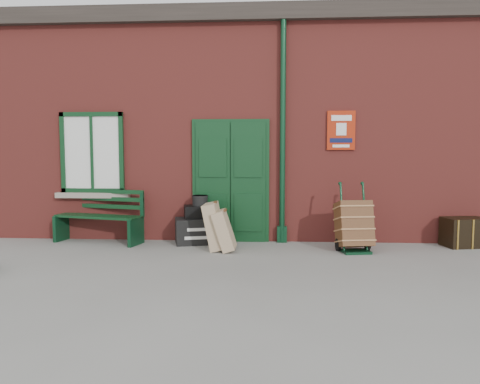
# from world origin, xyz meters

# --- Properties ---
(ground) EXTENTS (80.00, 80.00, 0.00)m
(ground) POSITION_xyz_m (0.00, 0.00, 0.00)
(ground) COLOR gray
(ground) RESTS_ON ground
(station_building) EXTENTS (10.30, 4.30, 4.36)m
(station_building) POSITION_xyz_m (-0.00, 3.49, 2.16)
(station_building) COLOR #94362F
(station_building) RESTS_ON ground
(bench) EXTENTS (1.69, 0.87, 1.00)m
(bench) POSITION_xyz_m (-2.70, 1.25, 0.50)
(bench) COLOR #0E3318
(bench) RESTS_ON ground
(houdini_trunk) EXTENTS (1.02, 0.72, 0.46)m
(houdini_trunk) POSITION_xyz_m (-0.82, 1.25, 0.23)
(houdini_trunk) COLOR black
(houdini_trunk) RESTS_ON ground
(strongbox) EXTENTS (0.58, 0.48, 0.23)m
(strongbox) POSITION_xyz_m (-0.87, 1.25, 0.58)
(strongbox) COLOR black
(strongbox) RESTS_ON houdini_trunk
(hatbox) EXTENTS (0.34, 0.34, 0.18)m
(hatbox) POSITION_xyz_m (-0.84, 1.25, 0.79)
(hatbox) COLOR black
(hatbox) RESTS_ON strongbox
(suitcase_back) EXTENTS (0.38, 0.56, 0.81)m
(suitcase_back) POSITION_xyz_m (-0.52, 0.72, 0.41)
(suitcase_back) COLOR tan
(suitcase_back) RESTS_ON ground
(suitcase_front) EXTENTS (0.40, 0.51, 0.70)m
(suitcase_front) POSITION_xyz_m (-0.34, 0.62, 0.35)
(suitcase_front) COLOR tan
(suitcase_front) RESTS_ON ground
(porter_trolley) EXTENTS (0.63, 0.67, 1.13)m
(porter_trolley) POSITION_xyz_m (1.83, 0.73, 0.44)
(porter_trolley) COLOR #0C331C
(porter_trolley) RESTS_ON ground
(dark_trunk) EXTENTS (0.79, 0.59, 0.51)m
(dark_trunk) POSITION_xyz_m (3.85, 1.25, 0.26)
(dark_trunk) COLOR black
(dark_trunk) RESTS_ON ground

